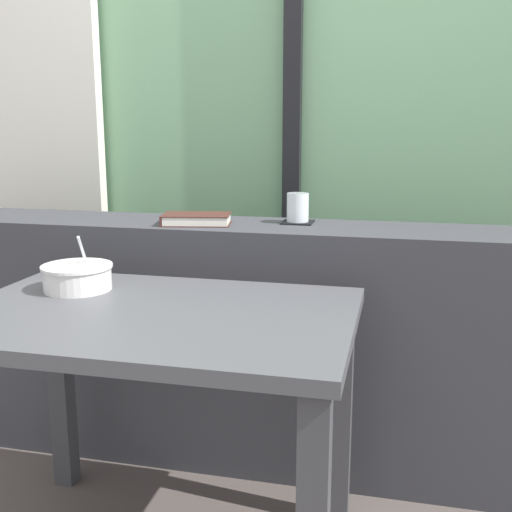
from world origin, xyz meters
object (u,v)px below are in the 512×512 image
object	(u,v)px
coaster_square	(298,222)
closed_book	(196,219)
soup_bowl	(78,277)
breakfast_table	(155,357)
juice_glass	(298,209)

from	to	relation	value
coaster_square	closed_book	world-z (taller)	closed_book
closed_book	soup_bowl	bearing A→B (deg)	-116.77
closed_book	breakfast_table	bearing A→B (deg)	-82.72
soup_bowl	juice_glass	bearing A→B (deg)	44.05
coaster_square	soup_bowl	distance (m)	0.73
breakfast_table	closed_book	xyz separation A→B (m)	(-0.07, 0.53, 0.26)
juice_glass	breakfast_table	bearing A→B (deg)	-111.29
breakfast_table	soup_bowl	world-z (taller)	soup_bowl
breakfast_table	soup_bowl	distance (m)	0.34
coaster_square	soup_bowl	xyz separation A→B (m)	(-0.52, -0.50, -0.09)
closed_book	soup_bowl	xyz separation A→B (m)	(-0.20, -0.40, -0.11)
juice_glass	soup_bowl	bearing A→B (deg)	-135.95
breakfast_table	coaster_square	xyz separation A→B (m)	(0.25, 0.63, 0.25)
breakfast_table	closed_book	size ratio (longest dim) A/B	4.10
breakfast_table	coaster_square	world-z (taller)	coaster_square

